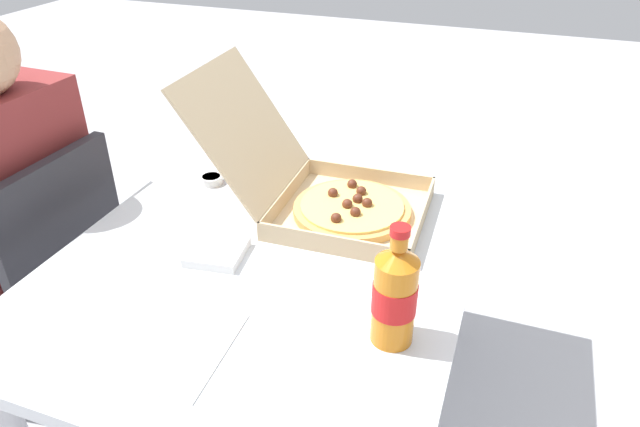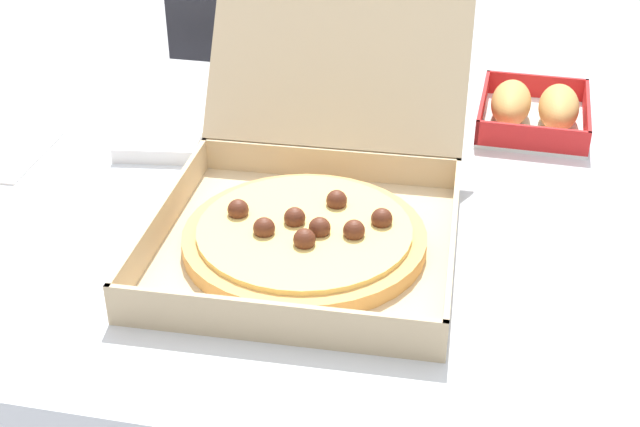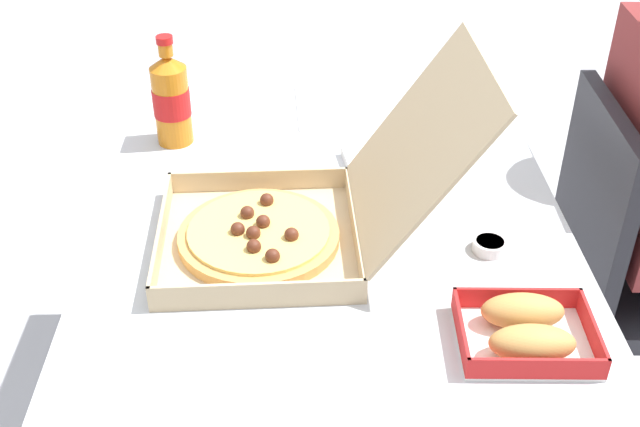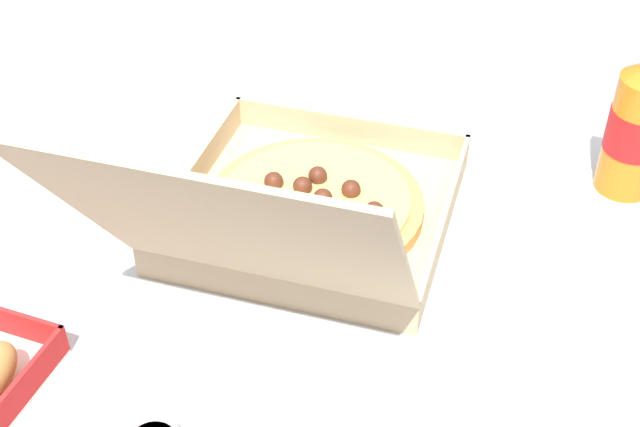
# 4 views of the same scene
# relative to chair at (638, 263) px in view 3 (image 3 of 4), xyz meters

# --- Properties ---
(dining_table) EXTENTS (1.24, 0.82, 0.70)m
(dining_table) POSITION_rel_chair_xyz_m (0.15, -0.65, 0.15)
(dining_table) COLOR silver
(dining_table) RESTS_ON ground_plane
(chair) EXTENTS (0.41, 0.41, 0.83)m
(chair) POSITION_rel_chair_xyz_m (0.00, 0.00, 0.00)
(chair) COLOR #232328
(chair) RESTS_ON ground_plane
(pizza_box_open) EXTENTS (0.34, 0.52, 0.32)m
(pizza_box_open) POSITION_rel_chair_xyz_m (0.21, -0.72, 0.27)
(pizza_box_open) COLOR tan
(pizza_box_open) RESTS_ON dining_table
(bread_side_box) EXTENTS (0.16, 0.20, 0.06)m
(bread_side_box) POSITION_rel_chair_xyz_m (0.46, -0.38, 0.25)
(bread_side_box) COLOR white
(bread_side_box) RESTS_ON dining_table
(cola_bottle) EXTENTS (0.07, 0.07, 0.22)m
(cola_bottle) POSITION_rel_chair_xyz_m (-0.15, -0.95, 0.32)
(cola_bottle) COLOR orange
(cola_bottle) RESTS_ON dining_table
(paper_menu) EXTENTS (0.22, 0.16, 0.00)m
(paper_menu) POSITION_rel_chair_xyz_m (-0.28, -0.63, 0.23)
(paper_menu) COLOR white
(paper_menu) RESTS_ON dining_table
(napkin_pile) EXTENTS (0.12, 0.12, 0.02)m
(napkin_pile) POSITION_rel_chair_xyz_m (-0.03, -0.55, 0.23)
(napkin_pile) COLOR white
(napkin_pile) RESTS_ON dining_table
(dipping_sauce_cup) EXTENTS (0.06, 0.06, 0.02)m
(dipping_sauce_cup) POSITION_rel_chair_xyz_m (0.24, -0.39, 0.24)
(dipping_sauce_cup) COLOR white
(dipping_sauce_cup) RESTS_ON dining_table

